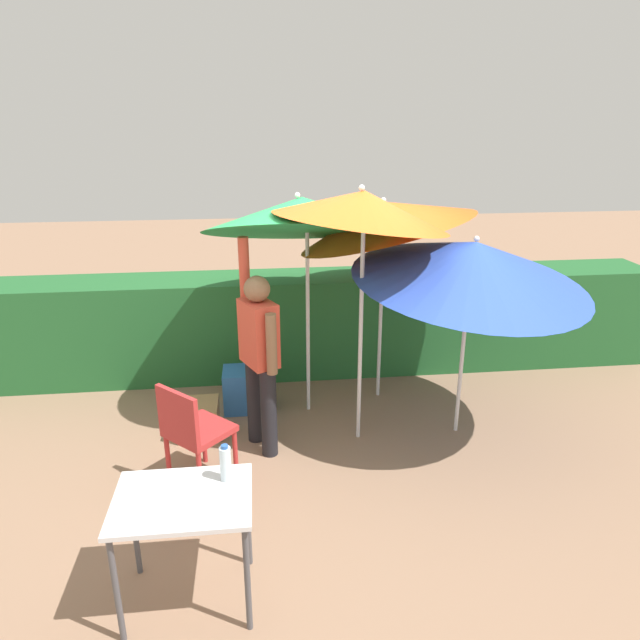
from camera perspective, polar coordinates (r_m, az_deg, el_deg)
ground_plane at (r=5.35m, az=0.37°, el=-12.26°), size 24.00×24.00×0.00m
hedge_row at (r=6.59m, az=-1.35°, el=-0.31°), size 8.00×0.70×1.14m
umbrella_rainbow at (r=5.11m, az=14.94°, el=5.59°), size 2.10×2.09×2.00m
umbrella_orange at (r=5.26m, az=-1.77°, el=10.41°), size 1.84×1.85×2.39m
umbrella_yellow at (r=4.75m, az=4.26°, el=11.14°), size 1.50×1.48×2.40m
umbrella_navy at (r=5.58m, az=6.35°, el=10.13°), size 1.78×1.74×2.35m
person_vendor at (r=4.91m, az=-6.06°, el=-3.11°), size 0.35×0.53×1.88m
chair_plastic at (r=4.68m, az=-12.57°, el=-10.55°), size 0.62×0.62×0.89m
cooler_box at (r=5.89m, az=-7.35°, el=-6.83°), size 0.45×0.35×0.43m
crate_cardboard at (r=5.54m, az=-11.95°, el=-9.59°), size 0.37×0.38×0.31m
folding_table at (r=3.62m, az=-13.43°, el=-17.96°), size 0.80×0.60×0.75m
bottle_water at (r=3.59m, az=-9.37°, el=-13.89°), size 0.07×0.07×0.24m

